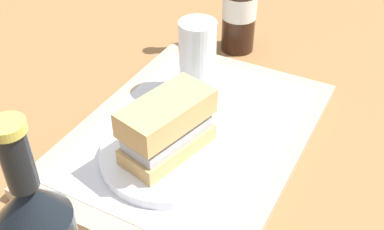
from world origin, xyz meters
name	(u,v)px	position (x,y,z in m)	size (l,w,h in m)	color
ground_plane	(192,141)	(0.00, 0.00, 0.00)	(3.00, 3.00, 0.00)	olive
tray	(192,136)	(0.00, 0.00, 0.01)	(0.44, 0.32, 0.02)	tan
placemat	(192,131)	(0.00, 0.00, 0.02)	(0.38, 0.27, 0.00)	silver
plate	(170,155)	(-0.07, 0.00, 0.03)	(0.19, 0.19, 0.01)	white
sandwich	(170,126)	(-0.07, 0.00, 0.08)	(0.14, 0.09, 0.08)	tan
beer_glass	(197,55)	(0.10, 0.04, 0.09)	(0.06, 0.06, 0.12)	silver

